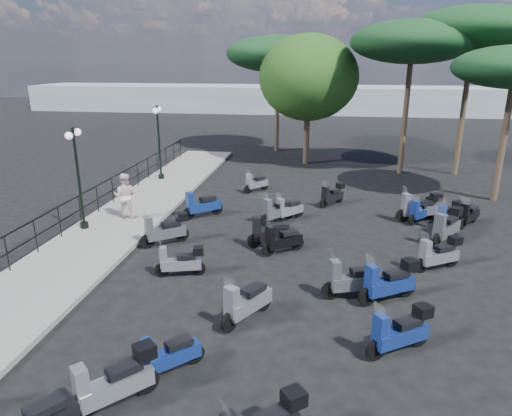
# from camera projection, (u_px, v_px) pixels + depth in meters

# --- Properties ---
(ground) EXTENTS (120.00, 120.00, 0.00)m
(ground) POSITION_uv_depth(u_px,v_px,m) (277.00, 284.00, 12.87)
(ground) COLOR black
(ground) RESTS_ON ground
(sidewalk) EXTENTS (3.00, 30.00, 0.15)m
(sidewalk) POSITION_uv_depth(u_px,v_px,m) (108.00, 232.00, 16.59)
(sidewalk) COLOR slate
(sidewalk) RESTS_ON ground
(railing) EXTENTS (0.04, 26.04, 1.10)m
(railing) POSITION_uv_depth(u_px,v_px,m) (69.00, 210.00, 16.33)
(railing) COLOR black
(railing) RESTS_ON sidewalk
(lamp_post_1) EXTENTS (0.40, 1.07, 3.68)m
(lamp_post_1) POSITION_uv_depth(u_px,v_px,m) (78.00, 172.00, 16.10)
(lamp_post_1) COLOR black
(lamp_post_1) RESTS_ON sidewalk
(lamp_post_2) EXTENTS (0.40, 1.09, 3.73)m
(lamp_post_2) POSITION_uv_depth(u_px,v_px,m) (159.00, 138.00, 23.06)
(lamp_post_2) COLOR black
(lamp_post_2) RESTS_ON sidewalk
(pedestrian_far) EXTENTS (0.93, 0.77, 1.76)m
(pedestrian_far) POSITION_uv_depth(u_px,v_px,m) (125.00, 196.00, 17.61)
(pedestrian_far) COLOR beige
(pedestrian_far) RESTS_ON sidewalk
(scooter_1) EXTENTS (1.32, 1.38, 1.39)m
(scooter_1) POSITION_uv_depth(u_px,v_px,m) (114.00, 383.00, 8.17)
(scooter_1) COLOR black
(scooter_1) RESTS_ON ground
(scooter_2) EXTENTS (1.14, 1.10, 1.19)m
(scooter_2) POSITION_uv_depth(u_px,v_px,m) (169.00, 356.00, 9.09)
(scooter_2) COLOR black
(scooter_2) RESTS_ON ground
(scooter_3) EXTENTS (1.45, 0.62, 1.18)m
(scooter_3) POSITION_uv_depth(u_px,v_px,m) (181.00, 262.00, 13.23)
(scooter_3) COLOR black
(scooter_3) RESTS_ON ground
(scooter_4) EXTENTS (1.44, 1.21, 1.37)m
(scooter_4) POSITION_uv_depth(u_px,v_px,m) (165.00, 230.00, 15.48)
(scooter_4) COLOR black
(scooter_4) RESTS_ON ground
(scooter_5) EXTENTS (1.39, 1.25, 1.41)m
(scooter_5) POSITION_uv_depth(u_px,v_px,m) (202.00, 205.00, 18.20)
(scooter_5) COLOR black
(scooter_5) RESTS_ON ground
(scooter_8) EXTENTS (1.05, 1.57, 1.41)m
(scooter_8) POSITION_uv_depth(u_px,v_px,m) (246.00, 303.00, 10.91)
(scooter_8) COLOR black
(scooter_8) RESTS_ON ground
(scooter_9) EXTENTS (1.32, 1.04, 1.26)m
(scooter_9) POSITION_uv_depth(u_px,v_px,m) (282.00, 240.00, 14.82)
(scooter_9) COLOR black
(scooter_9) RESTS_ON ground
(scooter_10) EXTENTS (1.20, 1.30, 1.33)m
(scooter_10) POSITION_uv_depth(u_px,v_px,m) (277.00, 211.00, 17.57)
(scooter_10) COLOR black
(scooter_10) RESTS_ON ground
(scooter_11) EXTENTS (1.03, 1.19, 1.18)m
(scooter_11) POSITION_uv_depth(u_px,v_px,m) (256.00, 183.00, 21.75)
(scooter_11) COLOR black
(scooter_11) RESTS_ON ground
(scooter_14) EXTENTS (1.69, 0.81, 1.40)m
(scooter_14) POSITION_uv_depth(u_px,v_px,m) (352.00, 281.00, 12.02)
(scooter_14) COLOR black
(scooter_14) RESTS_ON ground
(scooter_15) EXTENTS (1.65, 0.85, 1.38)m
(scooter_15) POSITION_uv_depth(u_px,v_px,m) (271.00, 233.00, 15.33)
(scooter_15) COLOR black
(scooter_15) RESTS_ON ground
(scooter_16) EXTENTS (1.10, 1.20, 1.23)m
(scooter_16) POSITION_uv_depth(u_px,v_px,m) (288.00, 210.00, 17.88)
(scooter_16) COLOR black
(scooter_16) RESTS_ON ground
(scooter_17) EXTENTS (1.06, 1.26, 1.20)m
(scooter_17) POSITION_uv_depth(u_px,v_px,m) (332.00, 195.00, 19.68)
(scooter_17) COLOR black
(scooter_17) RESTS_ON ground
(scooter_20) EXTENTS (1.47, 1.06, 1.32)m
(scooter_20) POSITION_uv_depth(u_px,v_px,m) (400.00, 332.00, 9.72)
(scooter_20) COLOR black
(scooter_20) RESTS_ON ground
(scooter_21) EXTENTS (1.58, 1.09, 1.41)m
(scooter_21) POSITION_uv_depth(u_px,v_px,m) (389.00, 282.00, 11.82)
(scooter_21) COLOR black
(scooter_21) RESTS_ON ground
(scooter_22) EXTENTS (1.25, 1.58, 1.47)m
(scooter_22) POSITION_uv_depth(u_px,v_px,m) (447.00, 227.00, 15.69)
(scooter_22) COLOR black
(scooter_22) RESTS_ON ground
(scooter_23) EXTENTS (1.16, 1.20, 1.21)m
(scooter_23) POSITION_uv_depth(u_px,v_px,m) (422.00, 211.00, 17.66)
(scooter_23) COLOR black
(scooter_23) RESTS_ON ground
(scooter_27) EXTENTS (1.46, 0.98, 1.29)m
(scooter_27) POSITION_uv_depth(u_px,v_px,m) (439.00, 254.00, 13.63)
(scooter_27) COLOR black
(scooter_27) RESTS_ON ground
(scooter_28) EXTENTS (1.77, 0.83, 1.45)m
(scooter_28) POSITION_uv_depth(u_px,v_px,m) (419.00, 208.00, 17.72)
(scooter_28) COLOR black
(scooter_28) RESTS_ON ground
(scooter_29) EXTENTS (1.02, 1.32, 1.25)m
(scooter_29) POSITION_uv_depth(u_px,v_px,m) (469.00, 215.00, 17.23)
(scooter_29) COLOR black
(scooter_29) RESTS_ON ground
(scooter_31) EXTENTS (1.16, 1.20, 1.21)m
(scooter_31) POSITION_uv_depth(u_px,v_px,m) (449.00, 215.00, 17.13)
(scooter_31) COLOR black
(scooter_31) RESTS_ON ground
(broadleaf_tree) EXTENTS (5.77, 5.77, 7.49)m
(broadleaf_tree) POSITION_uv_depth(u_px,v_px,m) (308.00, 78.00, 26.26)
(broadleaf_tree) COLOR #38281E
(broadleaf_tree) RESTS_ON ground
(pine_0) EXTENTS (6.37, 6.37, 8.02)m
(pine_0) POSITION_uv_depth(u_px,v_px,m) (413.00, 42.00, 23.34)
(pine_0) COLOR #38281E
(pine_0) RESTS_ON ground
(pine_1) EXTENTS (6.36, 6.36, 8.64)m
(pine_1) POSITION_uv_depth(u_px,v_px,m) (475.00, 29.00, 22.88)
(pine_1) COLOR #38281E
(pine_1) RESTS_ON ground
(pine_2) EXTENTS (6.76, 6.76, 7.58)m
(pine_2) POSITION_uv_depth(u_px,v_px,m) (278.00, 54.00, 29.62)
(pine_2) COLOR #38281E
(pine_2) RESTS_ON ground
(distant_hills) EXTENTS (70.00, 8.00, 3.00)m
(distant_hills) POSITION_uv_depth(u_px,v_px,m) (317.00, 99.00, 54.70)
(distant_hills) COLOR gray
(distant_hills) RESTS_ON ground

